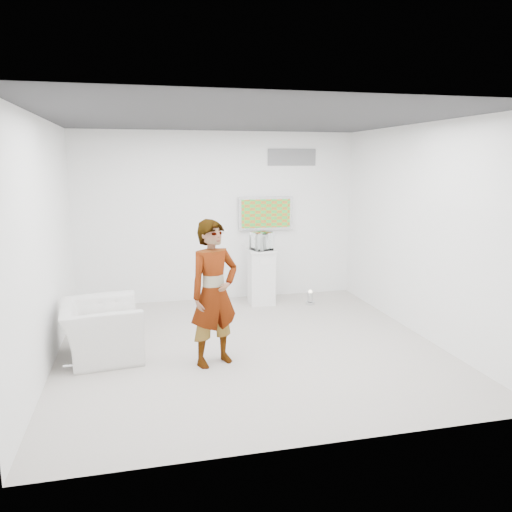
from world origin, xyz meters
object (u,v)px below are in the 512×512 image
(person, at_px, (214,293))
(pedestal, at_px, (261,277))
(armchair, at_px, (102,330))
(tv, at_px, (265,213))
(floor_uplight, at_px, (310,298))

(person, height_order, pedestal, person)
(armchair, xyz_separation_m, pedestal, (2.58, 1.91, 0.12))
(person, xyz_separation_m, armchair, (-1.37, 0.55, -0.54))
(armchair, distance_m, pedestal, 3.21)
(tv, height_order, armchair, tv)
(tv, height_order, person, tv)
(pedestal, distance_m, floor_uplight, 0.93)
(person, relative_size, pedestal, 1.87)
(person, distance_m, floor_uplight, 3.09)
(person, bearing_deg, tv, 40.91)
(person, distance_m, armchair, 1.58)
(tv, height_order, floor_uplight, tv)
(person, height_order, armchair, person)
(tv, distance_m, pedestal, 1.18)
(tv, distance_m, person, 3.30)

